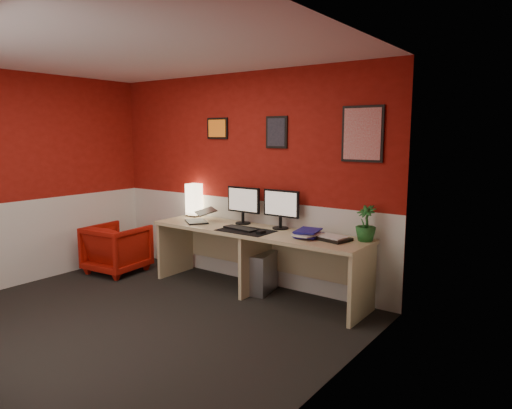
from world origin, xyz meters
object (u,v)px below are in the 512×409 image
(shoji_lamp, at_px, (194,201))
(laptop, at_px, (196,213))
(potted_plant, at_px, (366,223))
(zen_tray, at_px, (332,238))
(monitor_left, at_px, (243,199))
(monitor_right, at_px, (281,203))
(pc_tower, at_px, (263,272))
(desk, at_px, (256,262))
(armchair, at_px, (117,248))

(shoji_lamp, relative_size, laptop, 1.21)
(shoji_lamp, relative_size, potted_plant, 1.12)
(shoji_lamp, height_order, potted_plant, shoji_lamp)
(zen_tray, height_order, potted_plant, potted_plant)
(monitor_left, bearing_deg, monitor_right, 1.19)
(laptop, height_order, pc_tower, laptop)
(desk, height_order, zen_tray, zen_tray)
(laptop, height_order, monitor_left, monitor_left)
(desk, xyz_separation_m, monitor_left, (-0.33, 0.19, 0.66))
(monitor_right, bearing_deg, pc_tower, -143.59)
(armchair, bearing_deg, monitor_right, -170.01)
(desk, distance_m, laptop, 0.96)
(shoji_lamp, bearing_deg, potted_plant, -1.04)
(laptop, relative_size, armchair, 0.48)
(zen_tray, bearing_deg, monitor_right, 167.26)
(shoji_lamp, height_order, monitor_left, monitor_left)
(shoji_lamp, bearing_deg, laptop, -43.17)
(armchair, bearing_deg, shoji_lamp, -146.91)
(desk, xyz_separation_m, armchair, (-1.94, -0.39, -0.05))
(pc_tower, bearing_deg, desk, -124.40)
(monitor_left, xyz_separation_m, armchair, (-1.61, -0.59, -0.71))
(laptop, xyz_separation_m, armchair, (-1.11, -0.33, -0.53))
(desk, xyz_separation_m, shoji_lamp, (-1.15, 0.23, 0.56))
(laptop, bearing_deg, zen_tray, 39.13)
(zen_tray, xyz_separation_m, potted_plant, (0.29, 0.15, 0.16))
(desk, distance_m, monitor_right, 0.71)
(zen_tray, bearing_deg, desk, -177.51)
(potted_plant, bearing_deg, zen_tray, -152.40)
(monitor_right, relative_size, potted_plant, 1.63)
(monitor_left, distance_m, pc_tower, 0.88)
(shoji_lamp, distance_m, zen_tray, 2.09)
(laptop, height_order, potted_plant, potted_plant)
(desk, relative_size, zen_tray, 7.43)
(monitor_left, distance_m, monitor_right, 0.52)
(desk, bearing_deg, armchair, -168.50)
(desk, xyz_separation_m, monitor_right, (0.19, 0.20, 0.66))
(laptop, height_order, armchair, laptop)
(potted_plant, relative_size, armchair, 0.52)
(shoji_lamp, distance_m, monitor_right, 1.35)
(pc_tower, relative_size, armchair, 0.66)
(monitor_right, xyz_separation_m, armchair, (-2.13, -0.60, -0.71))
(laptop, distance_m, pc_tower, 1.08)
(shoji_lamp, distance_m, pc_tower, 1.39)
(monitor_right, bearing_deg, monitor_left, -178.81)
(zen_tray, bearing_deg, laptop, -176.47)
(desk, xyz_separation_m, pc_tower, (0.04, 0.09, -0.14))
(laptop, bearing_deg, monitor_left, 62.78)
(zen_tray, bearing_deg, pc_tower, 176.97)
(monitor_left, height_order, zen_tray, monitor_left)
(potted_plant, xyz_separation_m, pc_tower, (-1.17, -0.11, -0.68))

